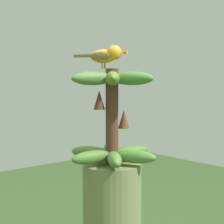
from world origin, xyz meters
TOP-DOWN VIEW (x-y plane):
  - banana_bunch at (0.00, -0.00)m, footprint 0.28×0.30m
  - perched_bird at (0.02, 0.00)m, footprint 0.16×0.11m

SIDE VIEW (x-z plane):
  - banana_bunch at x=0.00m, z-range 0.99..1.29m
  - perched_bird at x=0.02m, z-range 1.30..1.37m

